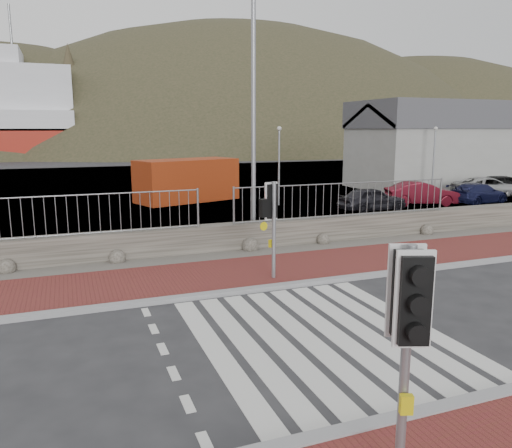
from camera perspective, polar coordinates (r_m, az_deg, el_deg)
name	(u,v)px	position (r m, az deg, el deg)	size (l,w,h in m)	color
ground	(320,336)	(10.10, 7.33, -12.56)	(220.00, 220.00, 0.00)	#28282B
sidewalk_far	(244,273)	(13.98, -1.42, -5.61)	(40.00, 3.00, 0.08)	maroon
kerb_near	(421,414)	(7.86, 18.34, -19.89)	(40.00, 0.25, 0.12)	gray
kerb_far	(264,288)	(12.63, 0.87, -7.37)	(40.00, 0.25, 0.12)	gray
zebra_crossing	(320,336)	(10.10, 7.33, -12.53)	(4.62, 5.60, 0.01)	silver
gravel_strip	(223,256)	(15.81, -3.84, -3.72)	(40.00, 1.50, 0.06)	#59544C
stone_wall	(215,238)	(16.46, -4.68, -1.64)	(40.00, 0.60, 0.90)	#464239
railing	(216,198)	(16.08, -4.60, 3.02)	(18.07, 0.07, 1.22)	gray
quay	(134,186)	(36.54, -13.78, 4.25)	(120.00, 40.00, 0.50)	#4C4C4F
water	(100,159)	(71.29, -17.39, 7.14)	(220.00, 50.00, 0.05)	#3F4C54
harbor_building	(442,144)	(37.22, 20.45, 8.53)	(12.20, 6.20, 5.80)	#9E9E99
hills_backdrop	(134,270)	(100.41, -13.73, -5.11)	(254.00, 90.00, 100.00)	#2C2F1C
traffic_signal_near	(408,316)	(5.68, 16.97, -10.00)	(0.46, 0.36, 2.81)	gray
traffic_signal_far	(273,210)	(13.00, 1.94, 1.64)	(0.65, 0.34, 2.65)	gray
streetlight	(257,98)	(17.47, 0.13, 14.22)	(1.86, 0.66, 8.93)	gray
shipping_container	(187,180)	(28.28, -7.90, 4.99)	(5.58, 2.33, 2.33)	#A03411
car_a	(372,199)	(25.27, 13.11, 2.80)	(1.38, 3.43, 1.17)	black
car_b	(422,193)	(27.87, 18.42, 3.33)	(1.32, 3.77, 1.24)	#530B17
car_c	(478,193)	(29.56, 24.03, 3.22)	(1.56, 3.84, 1.11)	#12153A
car_d	(489,187)	(32.87, 25.05, 3.85)	(1.92, 4.17, 1.16)	#A4A4A4
car_e	(503,185)	(33.95, 26.42, 4.03)	(1.50, 3.73, 1.27)	black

